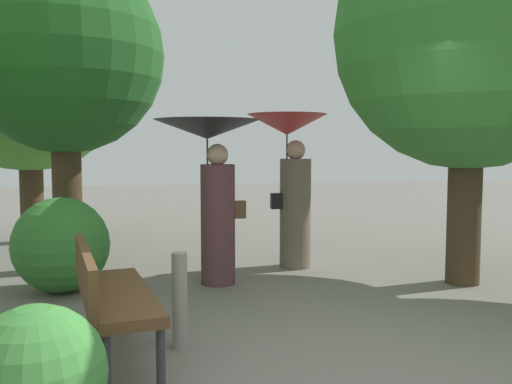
{
  "coord_description": "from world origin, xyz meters",
  "views": [
    {
      "loc": [
        -1.51,
        -3.18,
        1.56
      ],
      "look_at": [
        0.0,
        3.46,
        1.01
      ],
      "focal_mm": 38.55,
      "sensor_mm": 36.0,
      "label": 1
    }
  ],
  "objects_px": {
    "tree_far_back": "(63,35)",
    "path_marker_post": "(180,301)",
    "person_right": "(291,165)",
    "park_bench": "(108,290)",
    "tree_mid_right": "(470,12)",
    "person_left": "(212,168)",
    "tree_near_left": "(27,55)"
  },
  "relations": [
    {
      "from": "tree_far_back",
      "to": "path_marker_post",
      "type": "distance_m",
      "value": 4.17
    },
    {
      "from": "park_bench",
      "to": "tree_mid_right",
      "type": "bearing_deg",
      "value": -77.92
    },
    {
      "from": "park_bench",
      "to": "path_marker_post",
      "type": "xyz_separation_m",
      "value": [
        0.53,
        0.08,
        -0.13
      ]
    },
    {
      "from": "person_left",
      "to": "path_marker_post",
      "type": "bearing_deg",
      "value": 159.35
    },
    {
      "from": "park_bench",
      "to": "path_marker_post",
      "type": "bearing_deg",
      "value": -89.92
    },
    {
      "from": "tree_near_left",
      "to": "path_marker_post",
      "type": "distance_m",
      "value": 6.31
    },
    {
      "from": "person_right",
      "to": "tree_far_back",
      "type": "bearing_deg",
      "value": 74.99
    },
    {
      "from": "person_right",
      "to": "park_bench",
      "type": "bearing_deg",
      "value": 135.58
    },
    {
      "from": "park_bench",
      "to": "tree_far_back",
      "type": "relative_size",
      "value": 0.35
    },
    {
      "from": "person_right",
      "to": "tree_near_left",
      "type": "bearing_deg",
      "value": 47.2
    },
    {
      "from": "person_right",
      "to": "tree_far_back",
      "type": "height_order",
      "value": "tree_far_back"
    },
    {
      "from": "park_bench",
      "to": "tree_mid_right",
      "type": "height_order",
      "value": "tree_mid_right"
    },
    {
      "from": "park_bench",
      "to": "tree_mid_right",
      "type": "distance_m",
      "value": 4.85
    },
    {
      "from": "tree_near_left",
      "to": "tree_mid_right",
      "type": "relative_size",
      "value": 1.01
    },
    {
      "from": "tree_mid_right",
      "to": "tree_near_left",
      "type": "bearing_deg",
      "value": 142.79
    },
    {
      "from": "person_right",
      "to": "tree_mid_right",
      "type": "distance_m",
      "value": 2.72
    },
    {
      "from": "park_bench",
      "to": "tree_mid_right",
      "type": "relative_size",
      "value": 0.33
    },
    {
      "from": "person_left",
      "to": "person_right",
      "type": "height_order",
      "value": "person_right"
    },
    {
      "from": "person_left",
      "to": "park_bench",
      "type": "relative_size",
      "value": 1.2
    },
    {
      "from": "person_right",
      "to": "path_marker_post",
      "type": "height_order",
      "value": "person_right"
    },
    {
      "from": "person_left",
      "to": "person_right",
      "type": "xyz_separation_m",
      "value": [
        1.12,
        0.65,
        0.01
      ]
    },
    {
      "from": "person_left",
      "to": "tree_far_back",
      "type": "xyz_separation_m",
      "value": [
        -1.68,
        1.13,
        1.61
      ]
    },
    {
      "from": "person_left",
      "to": "tree_mid_right",
      "type": "distance_m",
      "value": 3.35
    },
    {
      "from": "tree_near_left",
      "to": "tree_far_back",
      "type": "relative_size",
      "value": 1.09
    },
    {
      "from": "tree_near_left",
      "to": "person_left",
      "type": "bearing_deg",
      "value": -54.01
    },
    {
      "from": "person_right",
      "to": "path_marker_post",
      "type": "xyz_separation_m",
      "value": [
        -1.66,
        -2.61,
        -0.96
      ]
    },
    {
      "from": "tree_far_back",
      "to": "path_marker_post",
      "type": "height_order",
      "value": "tree_far_back"
    },
    {
      "from": "person_left",
      "to": "tree_near_left",
      "type": "distance_m",
      "value": 4.56
    },
    {
      "from": "tree_near_left",
      "to": "tree_mid_right",
      "type": "xyz_separation_m",
      "value": [
        5.3,
        -4.02,
        0.02
      ]
    },
    {
      "from": "tree_far_back",
      "to": "person_left",
      "type": "bearing_deg",
      "value": -34.03
    },
    {
      "from": "person_right",
      "to": "tree_near_left",
      "type": "height_order",
      "value": "tree_near_left"
    },
    {
      "from": "tree_mid_right",
      "to": "tree_far_back",
      "type": "relative_size",
      "value": 1.08
    }
  ]
}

